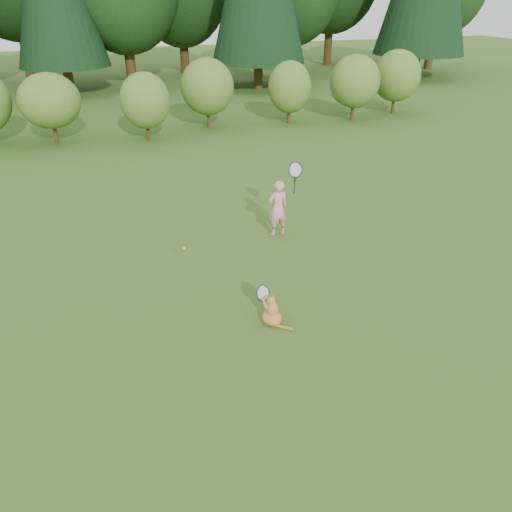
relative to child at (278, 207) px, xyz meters
name	(u,v)px	position (x,y,z in m)	size (l,w,h in m)	color
ground	(261,311)	(-1.53, -2.90, -0.70)	(100.00, 100.00, 0.00)	#264C15
shrub_row	(142,101)	(-1.53, 10.10, 0.70)	(28.00, 3.00, 2.80)	#466920
child	(278,207)	(0.00, 0.00, 0.00)	(0.76, 0.49, 2.00)	pink
cat	(271,309)	(-1.48, -3.29, -0.42)	(0.51, 0.80, 0.75)	#BF7124
tennis_ball	(184,248)	(-2.52, -1.22, -0.05)	(0.06, 0.06, 0.06)	#D6EB1B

